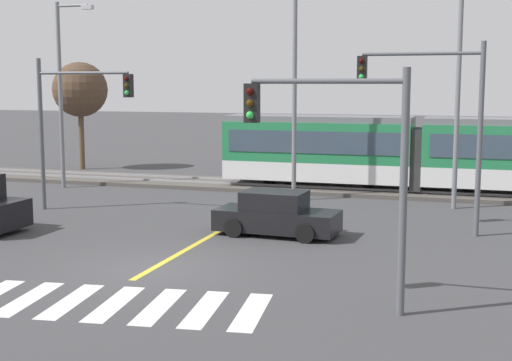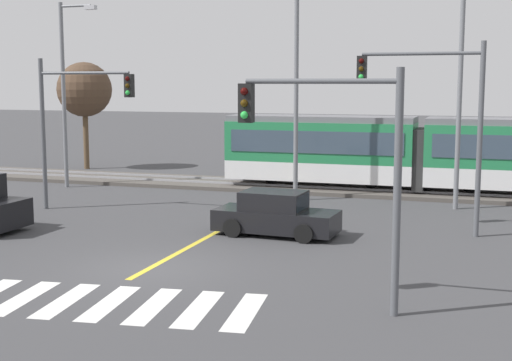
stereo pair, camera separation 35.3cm
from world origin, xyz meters
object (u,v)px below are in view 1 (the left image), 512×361
Objects in this scene: sedan_crossing at (277,215)px; traffic_light_mid_right at (438,107)px; street_lamp_west at (63,85)px; traffic_light_mid_left at (71,112)px; traffic_light_near_right at (345,149)px; street_lamp_east at (464,84)px; bare_tree_far_west at (80,90)px; street_lamp_centre at (299,79)px; light_rail_tram at (418,151)px.

traffic_light_mid_right is (5.16, 1.87, 3.66)m from sedan_crossing.
street_lamp_west is at bearing 149.72° from sedan_crossing.
street_lamp_west is (-13.05, 7.62, 4.40)m from sedan_crossing.
street_lamp_west is at bearing 124.76° from traffic_light_mid_left.
traffic_light_near_right is at bearing -36.16° from traffic_light_mid_left.
street_lamp_east is 23.42m from bare_tree_far_west.
traffic_light_mid_left is (-9.13, 1.98, 3.34)m from sedan_crossing.
traffic_light_mid_right is at bearing -97.08° from street_lamp_east.
bare_tree_far_west is at bearing 119.77° from traffic_light_mid_left.
sedan_crossing is 9.92m from traffic_light_mid_left.
street_lamp_east is at bearing -1.23° from street_lamp_west.
street_lamp_east is at bearing 51.10° from sedan_crossing.
street_lamp_centre is at bearing 139.14° from traffic_light_mid_right.
traffic_light_near_right is (3.66, -7.37, 3.03)m from sedan_crossing.
traffic_light_near_right is 0.61× the size of street_lamp_west.
street_lamp_east is at bearing 82.92° from traffic_light_mid_right.
traffic_light_mid_right reaches higher than traffic_light_mid_left.
light_rail_tram is at bearing 89.49° from traffic_light_near_right.
bare_tree_far_west is at bearing 168.94° from light_rail_tram.
traffic_light_near_right is 0.84× the size of traffic_light_mid_right.
sedan_crossing is at bearing -41.81° from bare_tree_far_west.
bare_tree_far_west is (-20.04, 22.02, 1.04)m from traffic_light_near_right.
traffic_light_mid_left is 6.95m from street_lamp_west.
street_lamp_centre is at bearing -1.69° from street_lamp_west.
traffic_light_mid_left is 0.94× the size of traffic_light_mid_right.
traffic_light_mid_left reaches higher than sedan_crossing.
light_rail_tram is 2.82× the size of traffic_light_mid_right.
traffic_light_near_right is 15.46m from street_lamp_centre.
traffic_light_mid_left is 15.88m from street_lamp_east.
street_lamp_east is (0.66, 5.34, 0.76)m from traffic_light_mid_right.
sedan_crossing is 0.78× the size of traffic_light_near_right.
traffic_light_mid_left is 0.68× the size of street_lamp_east.
traffic_light_mid_left is at bearing 167.78° from sedan_crossing.
light_rail_tram is 17.41m from street_lamp_west.
traffic_light_mid_right is 0.69× the size of street_lamp_centre.
street_lamp_east is (14.95, 5.23, 1.08)m from traffic_light_mid_left.
light_rail_tram is 20.76m from bare_tree_far_west.
traffic_light_mid_left is at bearing -60.23° from bare_tree_far_west.
street_lamp_centre reaches higher than traffic_light_mid_left.
traffic_light_near_right is at bearing -47.70° from bare_tree_far_west.
light_rail_tram is 2.05× the size of street_lamp_east.
street_lamp_centre is at bearing 98.46° from sedan_crossing.
traffic_light_near_right is (-0.16, -18.07, 1.68)m from light_rail_tram.
street_lamp_west is (-16.70, 14.99, 1.37)m from traffic_light_near_right.
street_lamp_west is at bearing 178.31° from street_lamp_centre.
bare_tree_far_west reaches higher than sedan_crossing.
street_lamp_east reaches higher than light_rail_tram.
street_lamp_east reaches higher than traffic_light_near_right.
street_lamp_centre is 17.00m from bare_tree_far_west.
street_lamp_west is at bearing -169.63° from light_rail_tram.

